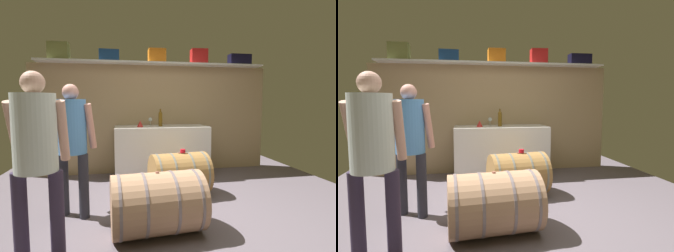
{
  "view_description": "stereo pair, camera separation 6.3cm",
  "coord_description": "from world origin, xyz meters",
  "views": [
    {
      "loc": [
        -0.64,
        -2.53,
        1.34
      ],
      "look_at": [
        -0.06,
        0.61,
        1.04
      ],
      "focal_mm": 27.31,
      "sensor_mm": 36.0,
      "label": 1
    },
    {
      "loc": [
        -0.58,
        -2.54,
        1.34
      ],
      "look_at": [
        -0.06,
        0.61,
        1.04
      ],
      "focal_mm": 27.31,
      "sensor_mm": 36.0,
      "label": 2
    }
  ],
  "objects": [
    {
      "name": "toolcase_orange",
      "position": [
        0.03,
        2.22,
        2.19
      ],
      "size": [
        0.31,
        0.25,
        0.25
      ],
      "primitive_type": "cube",
      "rotation": [
        0.0,
        0.0,
        0.01
      ],
      "color": "orange",
      "rests_on": "high_shelf_board"
    },
    {
      "name": "back_wall_panel",
      "position": [
        0.0,
        2.37,
        1.02
      ],
      "size": [
        4.47,
        0.1,
        2.03
      ],
      "primitive_type": "cube",
      "color": "tan",
      "rests_on": "ground"
    },
    {
      "name": "visitor_tasting",
      "position": [
        -1.33,
        -0.32,
        0.98
      ],
      "size": [
        0.47,
        0.39,
        1.59
      ],
      "rotation": [
        0.0,
        0.0,
        0.0
      ],
      "color": "#32283F",
      "rests_on": "ground"
    },
    {
      "name": "work_cabinet",
      "position": [
        0.07,
        1.98,
        0.46
      ],
      "size": [
        1.65,
        0.66,
        0.91
      ],
      "primitive_type": "cube",
      "color": "white",
      "rests_on": "ground"
    },
    {
      "name": "high_shelf_board",
      "position": [
        0.0,
        2.22,
        2.05
      ],
      "size": [
        4.12,
        0.4,
        0.03
      ],
      "primitive_type": "cube",
      "color": "silver",
      "rests_on": "back_wall_panel"
    },
    {
      "name": "wine_glass",
      "position": [
        -0.1,
        2.21,
        1.02
      ],
      "size": [
        0.07,
        0.07,
        0.15
      ],
      "color": "white",
      "rests_on": "work_cabinet"
    },
    {
      "name": "toolcase_navy",
      "position": [
        -0.83,
        2.22,
        2.17
      ],
      "size": [
        0.36,
        0.26,
        0.2
      ],
      "primitive_type": "cube",
      "rotation": [
        0.0,
        0.0,
        0.05
      ],
      "color": "navy",
      "rests_on": "high_shelf_board"
    },
    {
      "name": "winemaker_pouring",
      "position": [
        -1.2,
        0.53,
        0.95
      ],
      "size": [
        0.5,
        0.46,
        1.55
      ],
      "rotation": [
        0.0,
        0.0,
        -0.48
      ],
      "color": "#282932",
      "rests_on": "ground"
    },
    {
      "name": "toolcase_red",
      "position": [
        0.83,
        2.22,
        2.2
      ],
      "size": [
        0.32,
        0.25,
        0.27
      ],
      "primitive_type": "cube",
      "rotation": [
        0.0,
        0.0,
        -0.07
      ],
      "color": "red",
      "rests_on": "high_shelf_board"
    },
    {
      "name": "wine_barrel_near",
      "position": [
        0.17,
        0.98,
        0.31
      ],
      "size": [
        0.87,
        0.7,
        0.63
      ],
      "rotation": [
        0.0,
        0.0,
        0.12
      ],
      "color": "#A2743E",
      "rests_on": "ground"
    },
    {
      "name": "wine_bottle_amber",
      "position": [
        0.06,
        1.98,
        1.06
      ],
      "size": [
        0.07,
        0.07,
        0.31
      ],
      "color": "brown",
      "rests_on": "work_cabinet"
    },
    {
      "name": "wine_barrel_far",
      "position": [
        -0.29,
        -0.05,
        0.32
      ],
      "size": [
        0.96,
        0.7,
        0.64
      ],
      "rotation": [
        0.0,
        0.0,
        0.08
      ],
      "color": "tan",
      "rests_on": "ground"
    },
    {
      "name": "toolcase_olive",
      "position": [
        -1.67,
        2.22,
        2.21
      ],
      "size": [
        0.34,
        0.23,
        0.3
      ],
      "primitive_type": "cube",
      "rotation": [
        0.0,
        0.0,
        -0.02
      ],
      "color": "olive",
      "rests_on": "high_shelf_board"
    },
    {
      "name": "toolcase_black",
      "position": [
        1.66,
        2.22,
        2.17
      ],
      "size": [
        0.42,
        0.21,
        0.21
      ],
      "primitive_type": "cube",
      "rotation": [
        0.0,
        0.0,
        -0.02
      ],
      "color": "black",
      "rests_on": "high_shelf_board"
    },
    {
      "name": "tasting_cup",
      "position": [
        0.22,
        0.98,
        0.65
      ],
      "size": [
        0.07,
        0.07,
        0.05
      ],
      "primitive_type": "cylinder",
      "color": "red",
      "rests_on": "wine_barrel_near"
    },
    {
      "name": "red_funnel",
      "position": [
        -0.31,
        1.92,
        0.97
      ],
      "size": [
        0.11,
        0.11,
        0.11
      ],
      "primitive_type": "cone",
      "color": "red",
      "rests_on": "work_cabinet"
    },
    {
      "name": "ground_plane",
      "position": [
        0.0,
        0.59,
        -0.01
      ],
      "size": [
        5.67,
        7.94,
        0.02
      ],
      "primitive_type": "cube",
      "color": "#61565F"
    }
  ]
}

